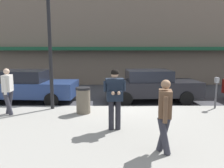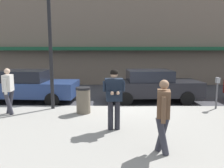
# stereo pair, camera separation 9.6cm
# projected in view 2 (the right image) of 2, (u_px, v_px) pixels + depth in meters

# --- Properties ---
(ground_plane) EXTENTS (80.00, 80.00, 0.00)m
(ground_plane) POSITION_uv_depth(u_px,v_px,m) (127.00, 108.00, 9.50)
(ground_plane) COLOR #3D3D42
(sidewalk) EXTENTS (32.00, 5.30, 0.14)m
(sidewalk) POSITION_uv_depth(u_px,v_px,m) (165.00, 130.00, 6.66)
(sidewalk) COLOR #99968E
(sidewalk) RESTS_ON ground
(curb_paint_line) EXTENTS (28.00, 0.12, 0.01)m
(curb_paint_line) POSITION_uv_depth(u_px,v_px,m) (150.00, 108.00, 9.54)
(curb_paint_line) COLOR silver
(curb_paint_line) RESTS_ON ground
(storefront_facade) EXTENTS (28.00, 4.70, 10.37)m
(storefront_facade) POSITION_uv_depth(u_px,v_px,m) (134.00, 16.00, 17.10)
(storefront_facade) COLOR #756656
(storefront_facade) RESTS_ON ground
(parked_sedan_near) EXTENTS (4.60, 2.13, 1.54)m
(parked_sedan_near) POSITION_uv_depth(u_px,v_px,m) (29.00, 86.00, 10.46)
(parked_sedan_near) COLOR navy
(parked_sedan_near) RESTS_ON ground
(parked_sedan_mid) EXTENTS (4.60, 2.14, 1.54)m
(parked_sedan_mid) POSITION_uv_depth(u_px,v_px,m) (152.00, 85.00, 10.58)
(parked_sedan_mid) COLOR black
(parked_sedan_mid) RESTS_ON ground
(man_texting_on_phone) EXTENTS (0.65, 0.61, 1.81)m
(man_texting_on_phone) POSITION_uv_depth(u_px,v_px,m) (114.00, 93.00, 6.33)
(man_texting_on_phone) COLOR #23232B
(man_texting_on_phone) RESTS_ON sidewalk
(pedestrian_in_light_coat) EXTENTS (0.36, 0.60, 1.70)m
(pedestrian_in_light_coat) POSITION_uv_depth(u_px,v_px,m) (8.00, 88.00, 7.96)
(pedestrian_in_light_coat) COLOR #33333D
(pedestrian_in_light_coat) RESTS_ON sidewalk
(pedestrian_dark_coat) EXTENTS (0.38, 0.59, 1.70)m
(pedestrian_dark_coat) POSITION_uv_depth(u_px,v_px,m) (163.00, 112.00, 4.88)
(pedestrian_dark_coat) COLOR #33333D
(pedestrian_dark_coat) RESTS_ON sidewalk
(street_lamp_post) EXTENTS (0.36, 0.36, 4.88)m
(street_lamp_post) POSITION_uv_depth(u_px,v_px,m) (50.00, 33.00, 8.42)
(street_lamp_post) COLOR black
(street_lamp_post) RESTS_ON sidewalk
(parking_meter) EXTENTS (0.12, 0.18, 1.27)m
(parking_meter) POSITION_uv_depth(u_px,v_px,m) (217.00, 88.00, 8.72)
(parking_meter) COLOR #4C4C51
(parking_meter) RESTS_ON sidewalk
(trash_bin) EXTENTS (0.55, 0.55, 0.98)m
(trash_bin) POSITION_uv_depth(u_px,v_px,m) (83.00, 100.00, 8.15)
(trash_bin) COLOR #665B4C
(trash_bin) RESTS_ON sidewalk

